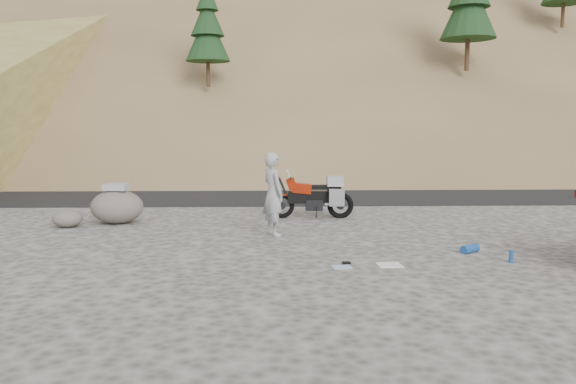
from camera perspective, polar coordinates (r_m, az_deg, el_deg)
name	(u,v)px	position (r m, az deg, el deg)	size (l,w,h in m)	color
ground	(330,244)	(11.89, 4.24, -5.33)	(140.00, 140.00, 0.00)	#474542
road	(304,193)	(20.75, 1.63, -0.10)	(120.00, 7.00, 0.05)	black
hillside	(283,30)	(53.15, -0.52, 16.11)	(120.00, 73.00, 46.72)	brown
motorcycle	(315,197)	(15.11, 2.81, -0.49)	(2.28, 0.66, 1.35)	black
man	(273,235)	(12.87, -1.51, -4.38)	(0.69, 0.45, 1.89)	#9B9CA1
boulder	(117,206)	(14.93, -16.98, -1.36)	(1.60, 1.47, 1.04)	#5A554D
small_rock	(68,218)	(14.82, -21.49, -2.51)	(0.89, 0.84, 0.44)	#5A554D
gear_white_cloth	(390,265)	(10.29, 10.28, -7.31)	(0.43, 0.38, 0.01)	white
gear_blue_mat	(470,249)	(11.64, 18.01, -5.50)	(0.17, 0.17, 0.42)	navy
gear_bottle	(511,257)	(11.08, 21.74, -6.11)	(0.08, 0.08, 0.23)	navy
gear_glove_a	(346,263)	(10.28, 5.96, -7.18)	(0.14, 0.10, 0.04)	black
gear_blue_cloth	(342,267)	(10.03, 5.48, -7.59)	(0.34, 0.25, 0.01)	#93B6E3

